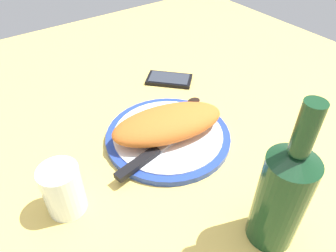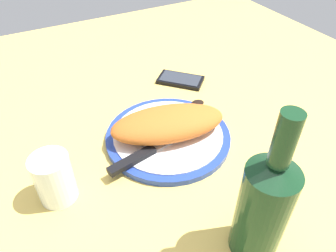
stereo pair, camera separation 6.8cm
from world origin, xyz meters
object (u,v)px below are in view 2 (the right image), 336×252
(wine_bottle, at_px, (262,207))
(fork, at_px, (145,121))
(calzone, at_px, (169,121))
(smartphone, at_px, (180,80))
(plate, at_px, (168,136))
(water_glass, at_px, (55,180))
(knife, at_px, (145,153))

(wine_bottle, bearing_deg, fork, -86.00)
(calzone, height_order, smartphone, calzone)
(calzone, xyz_separation_m, smartphone, (-0.14, -0.19, -0.04))
(plate, distance_m, fork, 0.07)
(water_glass, bearing_deg, fork, -155.45)
(knife, relative_size, wine_bottle, 0.91)
(plate, bearing_deg, water_glass, 9.83)
(plate, distance_m, calzone, 0.04)
(knife, distance_m, wine_bottle, 0.27)
(plate, distance_m, smartphone, 0.24)
(fork, bearing_deg, calzone, 120.48)
(calzone, bearing_deg, wine_bottle, 88.51)
(fork, xyz_separation_m, water_glass, (0.22, 0.10, 0.02))
(calzone, relative_size, water_glass, 2.77)
(smartphone, bearing_deg, plate, 53.61)
(water_glass, relative_size, wine_bottle, 0.36)
(plate, distance_m, wine_bottle, 0.30)
(knife, xyz_separation_m, wine_bottle, (-0.07, 0.25, 0.08))
(calzone, bearing_deg, smartphone, -126.18)
(wine_bottle, bearing_deg, smartphone, -106.95)
(smartphone, relative_size, water_glass, 1.42)
(calzone, relative_size, smartphone, 1.96)
(knife, bearing_deg, water_glass, 1.60)
(calzone, distance_m, knife, 0.09)
(calzone, bearing_deg, water_glass, 10.65)
(smartphone, bearing_deg, knife, 47.16)
(plate, height_order, fork, fork)
(water_glass, distance_m, wine_bottle, 0.35)
(calzone, bearing_deg, fork, -59.52)
(smartphone, distance_m, wine_bottle, 0.51)
(plate, relative_size, smartphone, 2.02)
(plate, bearing_deg, wine_bottle, 89.37)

